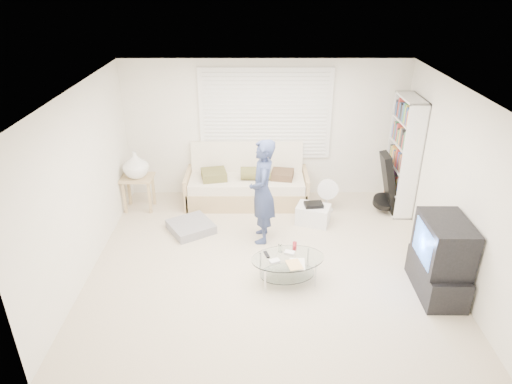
{
  "coord_description": "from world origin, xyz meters",
  "views": [
    {
      "loc": [
        -0.18,
        -5.57,
        3.85
      ],
      "look_at": [
        -0.17,
        0.3,
        0.97
      ],
      "focal_mm": 32.0,
      "sensor_mm": 36.0,
      "label": 1
    }
  ],
  "objects_px": {
    "futon_sofa": "(247,184)",
    "coffee_table": "(287,262)",
    "tv_unit": "(441,258)",
    "bookshelf": "(403,156)"
  },
  "relations": [
    {
      "from": "bookshelf",
      "to": "coffee_table",
      "type": "xyz_separation_m",
      "value": [
        -2.07,
        -2.09,
        -0.71
      ]
    },
    {
      "from": "futon_sofa",
      "to": "bookshelf",
      "type": "distance_m",
      "value": 2.74
    },
    {
      "from": "futon_sofa",
      "to": "coffee_table",
      "type": "distance_m",
      "value": 2.43
    },
    {
      "from": "bookshelf",
      "to": "coffee_table",
      "type": "distance_m",
      "value": 3.02
    },
    {
      "from": "bookshelf",
      "to": "tv_unit",
      "type": "relative_size",
      "value": 1.9
    },
    {
      "from": "tv_unit",
      "to": "coffee_table",
      "type": "xyz_separation_m",
      "value": [
        -1.94,
        0.23,
        -0.22
      ]
    },
    {
      "from": "tv_unit",
      "to": "futon_sofa",
      "type": "bearing_deg",
      "value": 134.32
    },
    {
      "from": "futon_sofa",
      "to": "tv_unit",
      "type": "distance_m",
      "value": 3.62
    },
    {
      "from": "futon_sofa",
      "to": "tv_unit",
      "type": "bearing_deg",
      "value": -45.68
    },
    {
      "from": "bookshelf",
      "to": "futon_sofa",
      "type": "bearing_deg",
      "value": 174.22
    }
  ]
}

